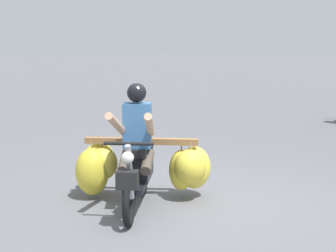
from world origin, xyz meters
TOP-DOWN VIEW (x-y plane):
  - ground_plane at (0.00, 0.00)m, footprint 120.00×120.00m
  - motorbike_main_loaded at (-0.72, -0.08)m, footprint 1.89×1.87m

SIDE VIEW (x-z plane):
  - ground_plane at x=0.00m, z-range 0.00..0.00m
  - motorbike_main_loaded at x=-0.72m, z-range -0.28..1.30m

